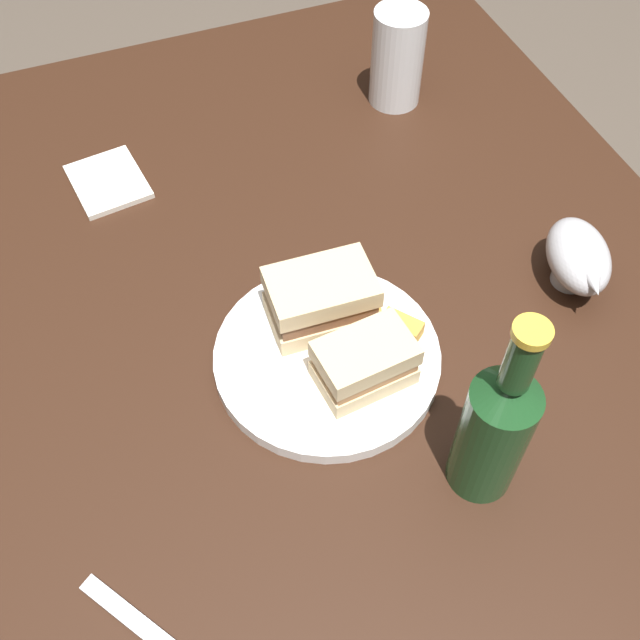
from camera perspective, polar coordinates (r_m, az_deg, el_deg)
ground_plane at (r=1.57m, az=-0.30°, el=-16.39°), size 6.00×6.00×0.00m
dining_table at (r=1.22m, az=-0.37°, el=-10.19°), size 1.21×0.99×0.76m
plate at (r=0.84m, az=0.53°, el=-2.84°), size 0.25×0.25×0.02m
sandwich_half_left at (r=0.80m, az=3.38°, el=-3.23°), size 0.07×0.11×0.06m
sandwich_half_right at (r=0.84m, az=0.30°, el=1.65°), size 0.08×0.12×0.07m
potato_wedge_front at (r=0.86m, az=4.02°, el=0.36°), size 0.05×0.03×0.02m
potato_wedge_middle at (r=0.87m, az=2.11°, el=1.35°), size 0.04×0.02×0.02m
potato_wedge_back at (r=0.83m, az=3.03°, el=-2.05°), size 0.05×0.04×0.02m
potato_wedge_left_edge at (r=0.85m, az=6.14°, el=-0.48°), size 0.05×0.05×0.02m
potato_wedge_right_edge at (r=0.84m, az=3.06°, el=-1.21°), size 0.05×0.04×0.02m
pint_glass at (r=1.15m, az=5.80°, el=18.63°), size 0.08×0.08×0.14m
gravy_boat at (r=0.94m, az=18.87°, el=4.50°), size 0.13×0.10×0.07m
cider_bottle at (r=0.72m, az=13.06°, el=-7.89°), size 0.07×0.07×0.25m
napkin at (r=1.07m, az=-15.64°, el=9.99°), size 0.12×0.10×0.01m
fork at (r=0.74m, az=-12.02°, el=-22.48°), size 0.16×0.11×0.01m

